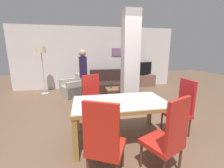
% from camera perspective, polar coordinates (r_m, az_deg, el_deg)
% --- Properties ---
extents(ground_plane, '(18.00, 18.00, 0.00)m').
position_cam_1_polar(ground_plane, '(3.10, 2.96, -20.17)').
color(ground_plane, brown).
extents(back_wall, '(7.20, 0.09, 2.70)m').
position_cam_1_polar(back_wall, '(6.91, -5.84, 9.84)').
color(back_wall, silver).
rests_on(back_wall, ground_plane).
extents(divider_pillar, '(0.43, 0.39, 2.70)m').
position_cam_1_polar(divider_pillar, '(4.15, 6.92, 7.98)').
color(divider_pillar, silver).
rests_on(divider_pillar, ground_plane).
extents(dining_table, '(1.71, 0.98, 0.78)m').
position_cam_1_polar(dining_table, '(2.81, 3.10, -9.43)').
color(dining_table, olive).
rests_on(dining_table, ground_plane).
extents(dining_chair_head_right, '(0.46, 0.46, 1.12)m').
position_cam_1_polar(dining_chair_head_right, '(3.36, 24.76, -7.76)').
color(dining_chair_head_right, red).
rests_on(dining_chair_head_right, ground_plane).
extents(dining_chair_far_left, '(0.61, 0.61, 1.12)m').
position_cam_1_polar(dining_chair_far_left, '(3.60, -7.07, -5.32)').
color(dining_chair_far_left, red).
rests_on(dining_chair_far_left, ground_plane).
extents(dining_chair_near_right, '(0.61, 0.61, 1.12)m').
position_cam_1_polar(dining_chair_near_right, '(2.22, 20.67, -18.03)').
color(dining_chair_near_right, red).
rests_on(dining_chair_near_right, ground_plane).
extents(dining_chair_near_left, '(0.62, 0.62, 1.12)m').
position_cam_1_polar(dining_chair_near_left, '(2.01, -3.05, -20.74)').
color(dining_chair_near_left, red).
rests_on(dining_chair_near_left, ground_plane).
extents(sofa, '(1.84, 0.92, 0.90)m').
position_cam_1_polar(sofa, '(6.19, 0.36, -0.23)').
color(sofa, '#36231F').
rests_on(sofa, ground_plane).
extents(armchair, '(1.13, 1.11, 0.78)m').
position_cam_1_polar(armchair, '(5.86, -13.89, -1.58)').
color(armchair, '#A7A091').
rests_on(armchair, ground_plane).
extents(coffee_table, '(0.63, 0.53, 0.39)m').
position_cam_1_polar(coffee_table, '(5.31, 1.16, -3.55)').
color(coffee_table, brown).
rests_on(coffee_table, ground_plane).
extents(bottle, '(0.07, 0.07, 0.26)m').
position_cam_1_polar(bottle, '(5.25, -0.34, -0.52)').
color(bottle, '#194C23').
rests_on(bottle, coffee_table).
extents(tv_stand, '(1.07, 0.40, 0.55)m').
position_cam_1_polar(tv_stand, '(7.31, 11.89, 1.28)').
color(tv_stand, brown).
rests_on(tv_stand, ground_plane).
extents(tv_screen, '(0.90, 0.42, 0.60)m').
position_cam_1_polar(tv_screen, '(7.23, 12.10, 5.70)').
color(tv_screen, black).
rests_on(tv_screen, tv_stand).
extents(floor_lamp, '(0.32, 0.32, 1.83)m').
position_cam_1_polar(floor_lamp, '(6.35, -25.29, 10.18)').
color(floor_lamp, '#B7B7BC').
rests_on(floor_lamp, ground_plane).
extents(standing_person, '(0.25, 0.39, 1.72)m').
position_cam_1_polar(standing_person, '(4.95, -10.91, 4.47)').
color(standing_person, navy).
rests_on(standing_person, ground_plane).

